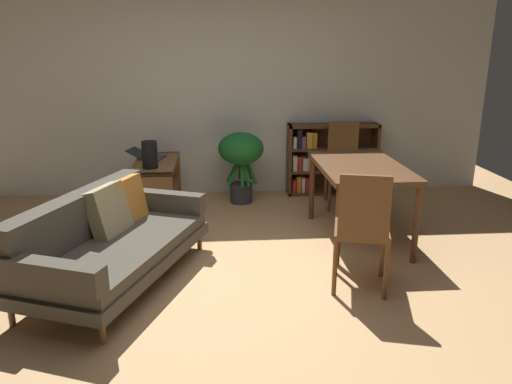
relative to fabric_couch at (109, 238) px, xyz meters
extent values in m
plane|color=tan|center=(1.01, -0.17, -0.36)|extent=(8.16, 8.16, 0.00)
cube|color=silver|center=(1.01, 2.53, 0.99)|extent=(6.80, 0.10, 2.70)
cylinder|color=brown|center=(0.70, 0.56, -0.28)|extent=(0.04, 0.04, 0.16)
cylinder|color=brown|center=(0.13, -0.94, -0.28)|extent=(0.04, 0.04, 0.16)
cylinder|color=brown|center=(0.03, 0.82, -0.28)|extent=(0.04, 0.04, 0.16)
cylinder|color=brown|center=(-0.55, -0.68, -0.28)|extent=(0.04, 0.04, 0.16)
cube|color=#474238|center=(0.08, -0.06, -0.16)|extent=(1.42, 1.95, 0.10)
cube|color=#474238|center=(0.08, -0.06, -0.06)|extent=(1.37, 1.88, 0.10)
cube|color=#474238|center=(-0.23, 0.06, 0.18)|extent=(0.78, 1.65, 0.37)
cube|color=#474238|center=(0.37, 0.70, 0.09)|extent=(0.81, 0.42, 0.18)
cube|color=#474238|center=(-0.22, -0.82, 0.09)|extent=(0.81, 0.42, 0.18)
cube|color=tan|center=(-0.03, 0.17, 0.18)|extent=(0.35, 0.46, 0.43)
cube|color=orange|center=(0.08, 0.46, 0.17)|extent=(0.32, 0.44, 0.42)
cube|color=brown|center=(0.18, 2.23, -0.06)|extent=(0.47, 0.04, 0.60)
cube|color=brown|center=(0.18, 1.19, -0.06)|extent=(0.47, 0.04, 0.60)
cube|color=brown|center=(0.18, 1.71, -0.08)|extent=(0.47, 1.04, 0.04)
cube|color=brown|center=(0.18, 1.71, 0.22)|extent=(0.47, 1.08, 0.04)
cube|color=brown|center=(0.18, 1.71, -0.34)|extent=(0.47, 1.04, 0.04)
cube|color=#333338|center=(0.15, 1.88, 0.25)|extent=(0.28, 0.32, 0.02)
cube|color=black|center=(-0.05, 1.93, 0.30)|extent=(0.25, 0.31, 0.10)
cylinder|color=black|center=(0.17, 1.41, 0.39)|extent=(0.16, 0.16, 0.29)
cylinder|color=slate|center=(0.17, 1.41, 0.44)|extent=(0.09, 0.09, 0.01)
cylinder|color=#333338|center=(1.17, 2.00, -0.24)|extent=(0.27, 0.27, 0.24)
cylinder|color=#1E6B28|center=(1.26, 1.99, 0.11)|extent=(0.22, 0.07, 0.48)
cylinder|color=#1E6B28|center=(1.25, 2.13, 0.15)|extent=(0.20, 0.30, 0.57)
cylinder|color=#1E6B28|center=(1.17, 2.12, 0.16)|extent=(0.06, 0.28, 0.59)
cylinder|color=#1E6B28|center=(1.09, 2.06, 0.04)|extent=(0.21, 0.17, 0.37)
cylinder|color=#1E6B28|center=(1.09, 1.97, 0.04)|extent=(0.20, 0.11, 0.35)
cylinder|color=#1E6B28|center=(1.17, 1.92, 0.10)|extent=(0.04, 0.21, 0.45)
cylinder|color=#1E6B28|center=(1.21, 1.93, 0.14)|extent=(0.11, 0.17, 0.54)
ellipsoid|color=#1E6B28|center=(1.17, 2.00, 0.32)|extent=(0.55, 0.55, 0.39)
cylinder|color=#56351E|center=(1.92, 1.34, -0.01)|extent=(0.06, 0.06, 0.71)
cylinder|color=#56351E|center=(1.92, 0.12, -0.01)|extent=(0.06, 0.06, 0.71)
cylinder|color=#56351E|center=(2.62, 1.34, -0.01)|extent=(0.06, 0.06, 0.71)
cylinder|color=#56351E|center=(2.62, 0.12, -0.01)|extent=(0.06, 0.06, 0.71)
cube|color=#56351E|center=(2.27, 0.73, 0.38)|extent=(0.80, 1.32, 0.05)
cylinder|color=brown|center=(1.88, -0.03, -0.13)|extent=(0.04, 0.04, 0.46)
cylinder|color=brown|center=(2.25, -0.13, -0.13)|extent=(0.04, 0.04, 0.46)
cylinder|color=brown|center=(1.77, -0.42, -0.13)|extent=(0.04, 0.04, 0.46)
cylinder|color=brown|center=(2.14, -0.52, -0.13)|extent=(0.04, 0.04, 0.46)
cube|color=brown|center=(2.01, -0.28, 0.12)|extent=(0.52, 0.53, 0.04)
cube|color=brown|center=(1.96, -0.47, 0.38)|extent=(0.37, 0.13, 0.48)
cylinder|color=brown|center=(2.55, 1.53, -0.13)|extent=(0.04, 0.04, 0.46)
cylinder|color=brown|center=(2.18, 1.57, -0.13)|extent=(0.04, 0.04, 0.46)
cylinder|color=brown|center=(2.60, 1.95, -0.13)|extent=(0.04, 0.04, 0.46)
cylinder|color=brown|center=(2.23, 1.99, -0.13)|extent=(0.04, 0.04, 0.46)
cube|color=brown|center=(2.39, 1.76, 0.12)|extent=(0.45, 0.50, 0.04)
cube|color=brown|center=(2.41, 1.97, 0.39)|extent=(0.37, 0.08, 0.49)
cube|color=#56351E|center=(1.81, 2.32, 0.09)|extent=(0.04, 0.28, 0.91)
cube|color=#56351E|center=(2.93, 2.32, 0.09)|extent=(0.04, 0.28, 0.91)
cube|color=#56351E|center=(2.37, 2.32, 0.53)|extent=(1.16, 0.28, 0.04)
cube|color=#56351E|center=(2.37, 2.32, -0.34)|extent=(1.16, 0.28, 0.04)
cube|color=#56351E|center=(2.37, 2.45, 0.09)|extent=(1.13, 0.04, 0.91)
cube|color=#56351E|center=(2.37, 2.32, -0.05)|extent=(1.13, 0.27, 0.04)
cube|color=#56351E|center=(2.37, 2.32, 0.24)|extent=(1.13, 0.27, 0.04)
cube|color=red|center=(1.87, 2.31, -0.24)|extent=(0.05, 0.22, 0.17)
cube|color=orange|center=(1.93, 2.30, -0.22)|extent=(0.05, 0.17, 0.21)
cube|color=silver|center=(1.99, 2.30, -0.23)|extent=(0.04, 0.18, 0.20)
cube|color=red|center=(2.05, 2.31, -0.23)|extent=(0.07, 0.20, 0.19)
cube|color=silver|center=(1.87, 2.31, 0.06)|extent=(0.05, 0.21, 0.19)
cube|color=red|center=(1.93, 2.30, 0.06)|extent=(0.05, 0.18, 0.18)
cube|color=silver|center=(2.00, 2.31, 0.05)|extent=(0.07, 0.21, 0.16)
cube|color=orange|center=(2.07, 2.30, 0.05)|extent=(0.07, 0.17, 0.17)
cube|color=silver|center=(1.86, 2.30, 0.33)|extent=(0.04, 0.19, 0.14)
cube|color=black|center=(1.92, 2.31, 0.38)|extent=(0.05, 0.23, 0.24)
cube|color=#993884|center=(1.98, 2.31, 0.33)|extent=(0.05, 0.22, 0.15)
cube|color=gold|center=(2.05, 2.31, 0.36)|extent=(0.07, 0.24, 0.20)
cube|color=orange|center=(2.11, 2.30, 0.36)|extent=(0.06, 0.19, 0.20)
camera|label=1|loc=(0.91, -3.80, 1.50)|focal=34.38mm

